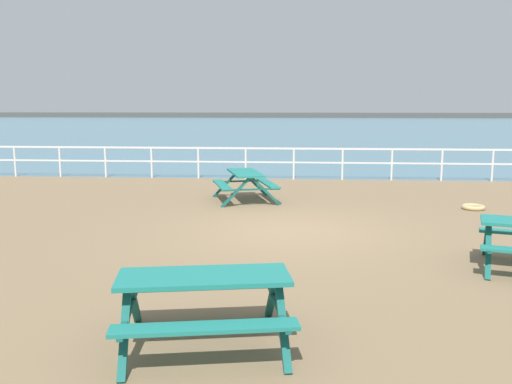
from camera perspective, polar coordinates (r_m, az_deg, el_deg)
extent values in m
cube|color=#846B4C|center=(11.28, 3.47, -4.48)|extent=(30.00, 24.00, 0.20)
cube|color=teal|center=(63.76, 4.35, 6.77)|extent=(142.00, 90.00, 0.01)
cube|color=#4C4C47|center=(106.74, 4.42, 7.69)|extent=(142.00, 6.00, 1.80)
cube|color=white|center=(18.77, 3.94, 4.50)|extent=(23.00, 0.06, 0.06)
cube|color=white|center=(18.82, 3.92, 3.07)|extent=(23.00, 0.05, 0.05)
cylinder|color=white|center=(21.33, -23.64, 2.89)|extent=(0.07, 0.07, 1.05)
cylinder|color=white|center=(20.61, -19.60, 2.94)|extent=(0.07, 0.07, 1.05)
cylinder|color=white|center=(19.99, -15.29, 2.97)|extent=(0.07, 0.07, 1.05)
cylinder|color=white|center=(19.50, -10.73, 2.99)|extent=(0.07, 0.07, 1.05)
cylinder|color=white|center=(19.14, -5.98, 2.98)|extent=(0.07, 0.07, 1.05)
cylinder|color=white|center=(18.91, -1.07, 2.96)|extent=(0.07, 0.07, 1.05)
cylinder|color=white|center=(18.82, 3.92, 2.91)|extent=(0.07, 0.07, 1.05)
cylinder|color=white|center=(18.88, 8.92, 2.84)|extent=(0.07, 0.07, 1.05)
cylinder|color=white|center=(19.08, 13.85, 2.75)|extent=(0.07, 0.07, 1.05)
cylinder|color=white|center=(19.41, 18.64, 2.64)|extent=(0.07, 0.07, 1.05)
cylinder|color=white|center=(19.88, 23.24, 2.52)|extent=(0.07, 0.07, 1.05)
cube|color=#1E7A70|center=(14.54, -1.13, 2.00)|extent=(1.18, 1.92, 0.05)
cube|color=#1E7A70|center=(14.48, -3.54, 0.76)|extent=(0.75, 1.80, 0.04)
cube|color=#1E7A70|center=(14.70, 1.25, 0.90)|extent=(0.75, 1.80, 0.04)
cube|color=#165B54|center=(15.29, -3.05, 0.92)|extent=(0.78, 0.30, 0.79)
cube|color=#165B54|center=(15.42, -0.29, 1.00)|extent=(0.78, 0.30, 0.79)
cube|color=#165B54|center=(15.34, -1.66, 1.13)|extent=(1.46, 0.48, 0.04)
cube|color=#165B54|center=(13.76, -2.06, 0.02)|extent=(0.78, 0.30, 0.79)
cube|color=#165B54|center=(13.91, 0.99, 0.12)|extent=(0.78, 0.30, 0.79)
cube|color=#165B54|center=(13.82, -0.53, 0.25)|extent=(1.46, 0.48, 0.04)
cube|color=#165B54|center=(9.81, 22.74, -4.41)|extent=(0.30, 0.78, 0.79)
cube|color=#165B54|center=(9.08, 22.88, -5.46)|extent=(0.30, 0.78, 0.79)
cube|color=#165B54|center=(9.43, 22.82, -4.65)|extent=(0.48, 1.46, 0.04)
cube|color=#1E7A70|center=(5.87, -5.42, -8.73)|extent=(1.90, 1.02, 0.05)
cube|color=#1E7A70|center=(6.55, -5.45, -9.58)|extent=(1.82, 0.59, 0.04)
cube|color=#1E7A70|center=(5.39, -5.28, -13.78)|extent=(1.82, 0.59, 0.04)
cube|color=#165B54|center=(6.40, 1.71, -10.71)|extent=(0.22, 0.79, 0.79)
cube|color=#165B54|center=(5.71, 2.76, -13.24)|extent=(0.22, 0.79, 0.79)
cube|color=#165B54|center=(6.04, 2.21, -11.51)|extent=(0.33, 1.49, 0.04)
cube|color=#165B54|center=(6.39, -12.55, -10.97)|extent=(0.22, 0.79, 0.79)
cube|color=#165B54|center=(5.70, -13.41, -13.54)|extent=(0.22, 0.79, 0.79)
cube|color=#165B54|center=(6.02, -12.97, -11.78)|extent=(0.33, 1.49, 0.04)
torus|color=tan|center=(14.46, 21.54, -1.46)|extent=(0.55, 0.55, 0.11)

